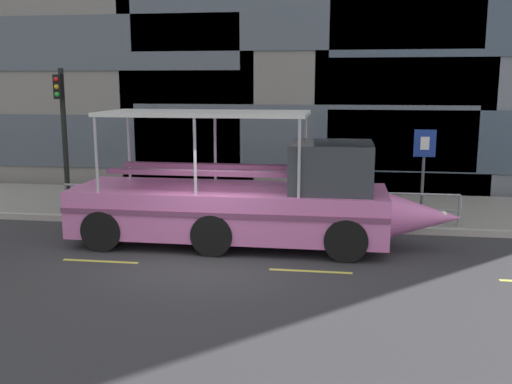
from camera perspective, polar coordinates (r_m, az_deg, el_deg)
ground_plane at (r=13.59m, az=-4.74°, el=-6.60°), size 120.00×120.00×0.00m
sidewalk at (r=18.89m, az=-0.85°, el=-1.38°), size 32.00×4.80×0.18m
curb_edge at (r=16.50m, az=-2.26°, el=-3.15°), size 32.00×0.18×0.18m
lane_centreline at (r=13.13m, az=-5.24°, el=-7.22°), size 25.80×0.12×0.01m
curb_guardrail at (r=16.59m, az=-0.32°, el=-0.64°), size 11.45×0.09×0.89m
traffic_light_pole at (r=18.63m, az=-18.37°, el=6.23°), size 0.24×0.46×4.27m
parking_sign at (r=17.03m, az=16.10°, el=3.14°), size 0.60×0.12×2.56m
duck_tour_boat at (r=14.54m, az=-0.35°, el=-0.94°), size 9.72×2.52×3.33m
pedestrian_near_bow at (r=17.57m, az=9.11°, el=0.93°), size 0.25×0.42×1.52m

